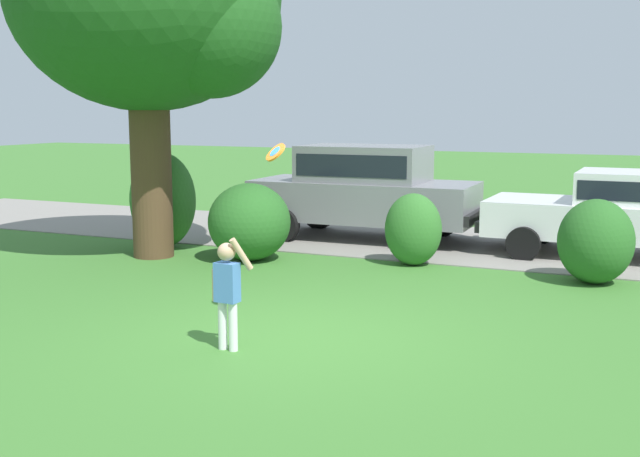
{
  "coord_description": "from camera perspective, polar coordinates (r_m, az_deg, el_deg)",
  "views": [
    {
      "loc": [
        3.83,
        -8.04,
        2.66
      ],
      "look_at": [
        -0.24,
        1.19,
        1.1
      ],
      "focal_mm": 43.7,
      "sensor_mm": 36.0,
      "label": 1
    }
  ],
  "objects": [
    {
      "name": "child_thrower",
      "position": [
        8.64,
        -6.8,
        -4.27
      ],
      "size": [
        0.46,
        0.25,
        1.29
      ],
      "color": "white",
      "rests_on": "ground"
    },
    {
      "name": "parked_sedan",
      "position": [
        14.87,
        20.71,
        1.22
      ],
      "size": [
        4.43,
        2.16,
        1.56
      ],
      "color": "white",
      "rests_on": "ground"
    },
    {
      "name": "shrub_centre_left",
      "position": [
        13.77,
        -5.2,
        0.34
      ],
      "size": [
        1.45,
        1.47,
        1.37
      ],
      "color": "#286023",
      "rests_on": "ground"
    },
    {
      "name": "shrub_centre_right",
      "position": [
        12.63,
        19.5,
        -1.09
      ],
      "size": [
        1.14,
        1.18,
        1.3
      ],
      "color": "#286023",
      "rests_on": "ground"
    },
    {
      "name": "shrub_near_tree",
      "position": [
        15.28,
        -11.47,
        1.85
      ],
      "size": [
        1.3,
        1.18,
        1.83
      ],
      "color": "#33702B",
      "rests_on": "ground"
    },
    {
      "name": "driveway_strip",
      "position": [
        15.72,
        9.32,
        -1.04
      ],
      "size": [
        28.0,
        4.4,
        0.02
      ],
      "primitive_type": "cube",
      "color": "gray",
      "rests_on": "ground"
    },
    {
      "name": "shrub_centre",
      "position": [
        13.35,
        6.84,
        -0.07
      ],
      "size": [
        0.99,
        0.8,
        1.24
      ],
      "color": "#33702B",
      "rests_on": "ground"
    },
    {
      "name": "parked_suv",
      "position": [
        15.88,
        3.24,
        3.05
      ],
      "size": [
        4.72,
        2.15,
        1.92
      ],
      "color": "gray",
      "rests_on": "ground"
    },
    {
      "name": "oak_tree_large",
      "position": [
        14.38,
        -12.08,
        15.68
      ],
      "size": [
        4.86,
        4.72,
        6.62
      ],
      "color": "#513823",
      "rests_on": "ground"
    },
    {
      "name": "frisbee",
      "position": [
        9.29,
        -3.27,
        5.59
      ],
      "size": [
        0.33,
        0.24,
        0.3
      ],
      "color": "orange"
    },
    {
      "name": "ground_plane",
      "position": [
        9.3,
        -1.65,
        -7.84
      ],
      "size": [
        80.0,
        80.0,
        0.0
      ],
      "primitive_type": "plane",
      "color": "#3D752D"
    }
  ]
}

